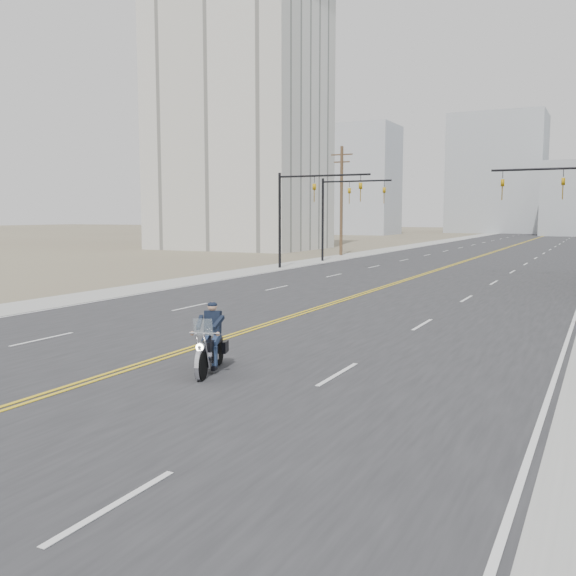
% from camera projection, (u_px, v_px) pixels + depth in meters
% --- Properties ---
extents(ground_plane, '(400.00, 400.00, 0.00)m').
position_uv_depth(ground_plane, '(64.00, 390.00, 14.38)').
color(ground_plane, '#776D56').
rests_on(ground_plane, ground).
extents(road, '(20.00, 200.00, 0.01)m').
position_uv_depth(road, '(507.00, 248.00, 76.64)').
color(road, '#303033').
rests_on(road, ground).
extents(sidewalk_left, '(3.00, 200.00, 0.01)m').
position_uv_depth(sidewalk_left, '(412.00, 246.00, 81.73)').
color(sidewalk_left, '#A5A5A0').
rests_on(sidewalk_left, ground).
extents(traffic_mast_left, '(7.10, 0.26, 7.00)m').
position_uv_depth(traffic_mast_left, '(305.00, 201.00, 46.26)').
color(traffic_mast_left, black).
rests_on(traffic_mast_left, ground).
extents(traffic_mast_right, '(7.10, 0.26, 7.00)m').
position_uv_depth(traffic_mast_right, '(576.00, 198.00, 38.31)').
color(traffic_mast_right, black).
rests_on(traffic_mast_right, ground).
extents(traffic_mast_far, '(6.10, 0.26, 7.00)m').
position_uv_depth(traffic_mast_far, '(341.00, 204.00, 53.53)').
color(traffic_mast_far, black).
rests_on(traffic_mast_far, ground).
extents(utility_pole_left, '(2.20, 0.30, 10.50)m').
position_uv_depth(utility_pole_left, '(341.00, 199.00, 61.99)').
color(utility_pole_left, brown).
rests_on(utility_pole_left, ground).
extents(apartment_block, '(18.00, 14.00, 30.00)m').
position_uv_depth(apartment_block, '(240.00, 119.00, 74.01)').
color(apartment_block, silver).
rests_on(apartment_block, ground).
extents(haze_bldg_a, '(14.00, 12.00, 22.00)m').
position_uv_depth(haze_bldg_a, '(361.00, 180.00, 130.92)').
color(haze_bldg_a, '#B7BCC6').
rests_on(haze_bldg_a, ground).
extents(haze_bldg_d, '(20.00, 15.00, 26.00)m').
position_uv_depth(haze_bldg_d, '(497.00, 174.00, 142.75)').
color(haze_bldg_d, '#ADB2B7').
rests_on(haze_bldg_d, ground).
extents(haze_bldg_f, '(12.00, 12.00, 16.00)m').
position_uv_depth(haze_bldg_f, '(323.00, 198.00, 151.25)').
color(haze_bldg_f, '#ADB2B7').
rests_on(haze_bldg_f, ground).
extents(motorcyclist, '(1.61, 2.42, 1.74)m').
position_uv_depth(motorcyclist, '(210.00, 338.00, 15.89)').
color(motorcyclist, black).
rests_on(motorcyclist, ground).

